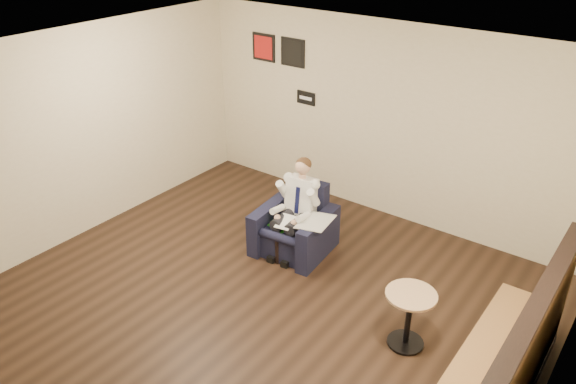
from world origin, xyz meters
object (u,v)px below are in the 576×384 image
Objects in this scene: seated_man at (289,214)px; cafe_table at (408,319)px; green_folder at (279,224)px; banquette at (494,352)px; armchair at (294,221)px; side_table at (282,238)px; coffee_mug at (295,225)px; smartphone at (292,223)px.

cafe_table is at bearing -23.10° from seated_man.
green_folder is 0.14× the size of banquette.
armchair is at bearing 90.00° from seated_man.
green_folder is (-0.03, -0.01, 0.20)m from side_table.
coffee_mug is (0.06, -0.06, -0.00)m from armchair.
side_table is (-0.13, 0.01, -0.40)m from seated_man.
smartphone is at bearing 155.67° from armchair.
seated_man reaches higher than smartphone.
banquette is at bearing -17.92° from green_folder.
smartphone is at bearing 159.55° from cafe_table.
armchair is 2.30× the size of green_folder.
seated_man is at bearing -41.46° from smartphone.
armchair is 0.75× the size of seated_man.
banquette is 4.17× the size of cafe_table.
cafe_table is (-0.95, 0.37, -0.37)m from banquette.
cafe_table reaches higher than coffee_mug.
banquette is at bearing -26.20° from armchair.
banquette reaches higher than coffee_mug.
coffee_mug is at bearing -7.10° from smartphone.
side_table is at bearing -144.00° from armchair.
seated_man is at bearing -3.18° from side_table.
green_folder reaches higher than side_table.
smartphone is at bearing 104.43° from seated_man.
cafe_table is (2.03, -0.76, -0.07)m from smartphone.
armchair is at bearing 159.25° from banquette.
banquette is (2.93, -1.00, 0.10)m from seated_man.
seated_man is 0.24m from smartphone.
armchair is 1.89× the size of side_table.
coffee_mug is 0.12m from smartphone.
armchair is 1.38× the size of cafe_table.
green_folder is 3.27m from banquette.
green_folder is at bearing 162.08° from banquette.
banquette is (3.06, -1.01, 0.50)m from side_table.
side_table is 1.22× the size of green_folder.
smartphone reaches higher than side_table.
side_table is 0.18× the size of banquette.
armchair is 7.41× the size of smartphone.
seated_man is 2.50× the size of side_table.
green_folder is 4.74× the size of coffee_mug.
coffee_mug is at bearing 159.85° from banquette.
smartphone is 2.17m from cafe_table.
green_folder is (-0.16, -0.00, -0.20)m from seated_man.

